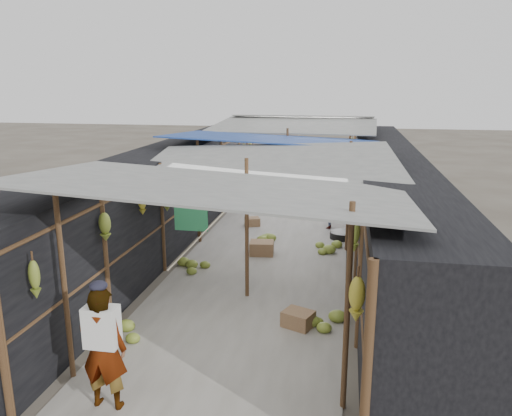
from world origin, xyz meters
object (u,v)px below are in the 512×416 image
Objects in this scene: black_basin at (343,235)px; shopper_blue at (250,180)px; vendor_elderly at (103,348)px; vendor_seated at (328,212)px; crate_near at (262,248)px.

black_basin is 0.35× the size of shopper_blue.
black_basin is 0.41× the size of vendor_elderly.
vendor_seated is at bearing 114.90° from black_basin.
crate_near is at bearing -95.72° from shopper_blue.
crate_near is 2.84m from vendor_seated.
black_basin is at bearing 34.95° from crate_near.
shopper_blue is at bearing 98.48° from crate_near.
black_basin is 0.69× the size of vendor_seated.
vendor_elderly is at bearing -109.13° from shopper_blue.
shopper_blue is (-2.91, 2.68, 0.82)m from black_basin.
crate_near is 5.93m from vendor_elderly.
vendor_elderly is at bearing -6.53° from vendor_seated.
crate_near is 0.30× the size of shopper_blue.
black_basin is 1.03m from vendor_seated.
shopper_blue reaches higher than vendor_elderly.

